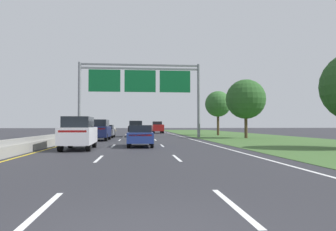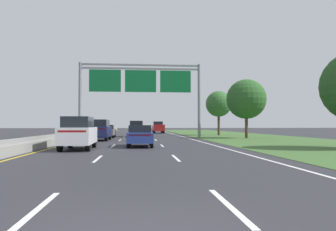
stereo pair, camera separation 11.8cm
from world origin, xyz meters
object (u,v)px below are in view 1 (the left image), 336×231
at_px(car_black_centre_lane_suv, 136,128).
at_px(car_blue_centre_lane_sedan, 140,135).
at_px(pickup_truck_red, 157,127).
at_px(car_white_left_lane_suv, 79,132).
at_px(roadside_tree_far, 218,104).
at_px(car_grey_left_lane_sedan, 107,131).
at_px(car_navy_left_lane_suv, 100,130).
at_px(roadside_tree_mid, 246,99).
at_px(overhead_sign_gantry, 140,84).

bearing_deg(car_black_centre_lane_suv, car_blue_centre_lane_sedan, -177.24).
relative_size(pickup_truck_red, car_white_left_lane_suv, 1.15).
bearing_deg(car_black_centre_lane_suv, roadside_tree_far, -71.22).
distance_m(pickup_truck_red, roadside_tree_far, 15.86).
relative_size(car_grey_left_lane_sedan, car_navy_left_lane_suv, 0.93).
height_order(car_black_centre_lane_suv, car_white_left_lane_suv, same).
distance_m(car_navy_left_lane_suv, roadside_tree_mid, 17.41).
height_order(overhead_sign_gantry, pickup_truck_red, overhead_sign_gantry).
distance_m(overhead_sign_gantry, car_navy_left_lane_suv, 9.49).
relative_size(car_blue_centre_lane_sedan, roadside_tree_far, 0.66).
distance_m(car_black_centre_lane_suv, roadside_tree_mid, 14.88).
bearing_deg(roadside_tree_far, car_white_left_lane_suv, -121.82).
bearing_deg(car_black_centre_lane_suv, pickup_truck_red, -11.59).
relative_size(car_black_centre_lane_suv, car_navy_left_lane_suv, 1.01).
bearing_deg(car_grey_left_lane_sedan, overhead_sign_gantry, -97.12).
bearing_deg(car_black_centre_lane_suv, car_white_left_lane_suv, 172.19).
relative_size(car_grey_left_lane_sedan, roadside_tree_mid, 0.63).
height_order(car_black_centre_lane_suv, roadside_tree_mid, roadside_tree_mid).
distance_m(car_black_centre_lane_suv, car_navy_left_lane_suv, 10.84).
relative_size(car_white_left_lane_suv, roadside_tree_mid, 0.68).
xyz_separation_m(car_blue_centre_lane_sedan, roadside_tree_far, (11.86, 23.23, 3.88)).
bearing_deg(overhead_sign_gantry, pickup_truck_red, 80.43).
relative_size(pickup_truck_red, roadside_tree_mid, 0.78).
height_order(pickup_truck_red, car_grey_left_lane_sedan, pickup_truck_red).
xyz_separation_m(pickup_truck_red, roadside_tree_mid, (9.03, -23.18, 3.55)).
relative_size(car_black_centre_lane_suv, car_white_left_lane_suv, 1.00).
xyz_separation_m(car_black_centre_lane_suv, roadside_tree_far, (12.24, 3.78, 3.60)).
relative_size(car_blue_centre_lane_sedan, car_navy_left_lane_suv, 0.94).
distance_m(car_white_left_lane_suv, roadside_tree_far, 30.31).
height_order(overhead_sign_gantry, car_grey_left_lane_sedan, overhead_sign_gantry).
xyz_separation_m(car_navy_left_lane_suv, roadside_tree_mid, (16.61, 3.84, 3.53)).
bearing_deg(car_grey_left_lane_sedan, pickup_truck_red, -20.73).
distance_m(car_navy_left_lane_suv, roadside_tree_far, 21.47).
xyz_separation_m(pickup_truck_red, car_grey_left_lane_sedan, (-7.54, -19.95, -0.26)).
xyz_separation_m(car_white_left_lane_suv, car_navy_left_lane_suv, (-0.01, 11.58, 0.00)).
bearing_deg(car_blue_centre_lane_sedan, overhead_sign_gantry, 0.23).
relative_size(overhead_sign_gantry, car_navy_left_lane_suv, 3.19).
height_order(car_navy_left_lane_suv, roadside_tree_mid, roadside_tree_mid).
height_order(overhead_sign_gantry, car_navy_left_lane_suv, overhead_sign_gantry).
height_order(car_grey_left_lane_sedan, car_white_left_lane_suv, car_white_left_lane_suv).
xyz_separation_m(car_blue_centre_lane_sedan, car_navy_left_lane_suv, (-4.02, 9.24, 0.28)).
xyz_separation_m(car_grey_left_lane_sedan, roadside_tree_mid, (16.57, -3.23, 3.81)).
height_order(roadside_tree_mid, roadside_tree_far, roadside_tree_mid).
distance_m(pickup_truck_red, car_black_centre_lane_suv, 17.26).
bearing_deg(roadside_tree_far, car_grey_left_lane_sedan, -156.39).
bearing_deg(roadside_tree_mid, car_white_left_lane_suv, -137.11).
height_order(pickup_truck_red, car_black_centre_lane_suv, pickup_truck_red).
xyz_separation_m(pickup_truck_red, car_black_centre_lane_suv, (-3.95, -16.80, 0.02)).
xyz_separation_m(car_blue_centre_lane_sedan, roadside_tree_mid, (12.60, 13.08, 3.81)).
bearing_deg(pickup_truck_red, roadside_tree_mid, -159.99).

